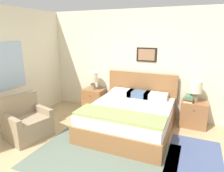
% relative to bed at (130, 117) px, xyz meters
% --- Properties ---
extents(wall_back, '(6.91, 0.09, 2.60)m').
position_rel_bed_xyz_m(wall_back, '(-0.27, 1.03, 0.99)').
color(wall_back, beige).
rests_on(wall_back, ground_plane).
extents(wall_left, '(0.08, 5.33, 2.60)m').
position_rel_bed_xyz_m(wall_left, '(-2.56, -0.49, 1.00)').
color(wall_left, beige).
rests_on(wall_left, ground_plane).
extents(area_rug_main, '(2.40, 1.73, 0.01)m').
position_rel_bed_xyz_m(area_rug_main, '(-0.10, -1.10, -0.30)').
color(area_rug_main, slate).
rests_on(area_rug_main, ground_plane).
extents(area_rug_bedside, '(0.88, 1.49, 0.01)m').
position_rel_bed_xyz_m(area_rug_bedside, '(1.34, -0.58, -0.30)').
color(area_rug_bedside, '#47567F').
rests_on(area_rug_bedside, ground_plane).
extents(bed, '(1.72, 1.94, 1.10)m').
position_rel_bed_xyz_m(bed, '(0.00, 0.00, 0.00)').
color(bed, '#936038').
rests_on(bed, ground_plane).
extents(armchair, '(0.84, 0.91, 0.86)m').
position_rel_bed_xyz_m(armchair, '(-1.81, -1.09, -0.01)').
color(armchair, '#998466').
rests_on(armchair, ground_plane).
extents(nightstand_near_window, '(0.55, 0.45, 0.58)m').
position_rel_bed_xyz_m(nightstand_near_window, '(-1.26, 0.73, -0.01)').
color(nightstand_near_window, '#936038').
rests_on(nightstand_near_window, ground_plane).
extents(nightstand_by_door, '(0.55, 0.45, 0.58)m').
position_rel_bed_xyz_m(nightstand_by_door, '(1.26, 0.73, -0.01)').
color(nightstand_by_door, '#936038').
rests_on(nightstand_by_door, ground_plane).
extents(table_lamp_near_window, '(0.26, 0.26, 0.47)m').
position_rel_bed_xyz_m(table_lamp_near_window, '(-1.27, 0.72, 0.58)').
color(table_lamp_near_window, gray).
rests_on(table_lamp_near_window, nightstand_near_window).
extents(table_lamp_by_door, '(0.26, 0.26, 0.47)m').
position_rel_bed_xyz_m(table_lamp_by_door, '(1.24, 0.72, 0.58)').
color(table_lamp_by_door, gray).
rests_on(table_lamp_by_door, nightstand_by_door).
extents(book_thick_bottom, '(0.21, 0.30, 0.03)m').
position_rel_bed_xyz_m(book_thick_bottom, '(1.13, 0.69, 0.29)').
color(book_thick_bottom, beige).
rests_on(book_thick_bottom, nightstand_by_door).
extents(book_hardcover_middle, '(0.25, 0.26, 0.04)m').
position_rel_bed_xyz_m(book_hardcover_middle, '(1.13, 0.69, 0.33)').
color(book_hardcover_middle, '#B7332D').
rests_on(book_hardcover_middle, book_thick_bottom).
extents(book_novel_upper, '(0.24, 0.31, 0.04)m').
position_rel_bed_xyz_m(book_novel_upper, '(1.13, 0.69, 0.36)').
color(book_novel_upper, '#4C7551').
rests_on(book_novel_upper, book_hardcover_middle).
extents(book_slim_near_top, '(0.17, 0.25, 0.04)m').
position_rel_bed_xyz_m(book_slim_near_top, '(1.13, 0.69, 0.40)').
color(book_slim_near_top, '#4C7551').
rests_on(book_slim_near_top, book_novel_upper).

